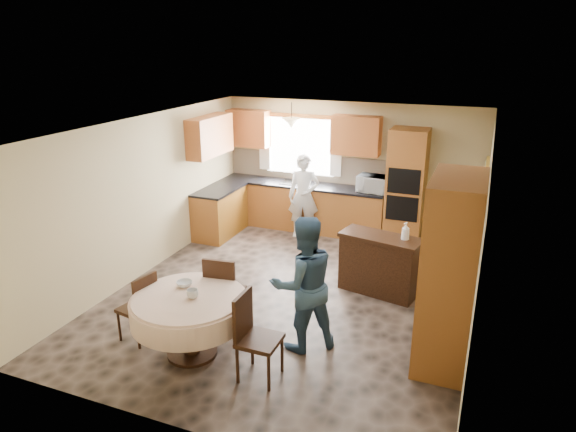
% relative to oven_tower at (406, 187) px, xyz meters
% --- Properties ---
extents(floor, '(5.00, 6.00, 0.01)m').
position_rel_oven_tower_xyz_m(floor, '(-1.15, -2.69, -1.06)').
color(floor, brown).
rests_on(floor, ground).
extents(ceiling, '(5.00, 6.00, 0.01)m').
position_rel_oven_tower_xyz_m(ceiling, '(-1.15, -2.69, 1.44)').
color(ceiling, white).
rests_on(ceiling, wall_back).
extents(wall_back, '(5.00, 0.02, 2.50)m').
position_rel_oven_tower_xyz_m(wall_back, '(-1.15, 0.31, 0.19)').
color(wall_back, tan).
rests_on(wall_back, floor).
extents(wall_front, '(5.00, 0.02, 2.50)m').
position_rel_oven_tower_xyz_m(wall_front, '(-1.15, -5.69, 0.19)').
color(wall_front, tan).
rests_on(wall_front, floor).
extents(wall_left, '(0.02, 6.00, 2.50)m').
position_rel_oven_tower_xyz_m(wall_left, '(-3.65, -2.69, 0.19)').
color(wall_left, tan).
rests_on(wall_left, floor).
extents(wall_right, '(0.02, 6.00, 2.50)m').
position_rel_oven_tower_xyz_m(wall_right, '(1.35, -2.69, 0.19)').
color(wall_right, tan).
rests_on(wall_right, floor).
extents(window, '(1.40, 0.03, 1.10)m').
position_rel_oven_tower_xyz_m(window, '(-2.15, 0.29, 0.54)').
color(window, white).
rests_on(window, wall_back).
extents(curtain_left, '(0.22, 0.02, 1.15)m').
position_rel_oven_tower_xyz_m(curtain_left, '(-2.90, 0.24, 0.59)').
color(curtain_left, white).
rests_on(curtain_left, wall_back).
extents(curtain_right, '(0.22, 0.02, 1.15)m').
position_rel_oven_tower_xyz_m(curtain_right, '(-1.40, 0.24, 0.59)').
color(curtain_right, white).
rests_on(curtain_right, wall_back).
extents(base_cab_back, '(3.30, 0.60, 0.88)m').
position_rel_oven_tower_xyz_m(base_cab_back, '(-2.00, 0.01, -0.62)').
color(base_cab_back, '#AB5C2D').
rests_on(base_cab_back, floor).
extents(counter_back, '(3.30, 0.64, 0.04)m').
position_rel_oven_tower_xyz_m(counter_back, '(-2.00, 0.01, -0.16)').
color(counter_back, black).
rests_on(counter_back, base_cab_back).
extents(base_cab_left, '(0.60, 1.20, 0.88)m').
position_rel_oven_tower_xyz_m(base_cab_left, '(-3.35, -0.89, -0.62)').
color(base_cab_left, '#AB5C2D').
rests_on(base_cab_left, floor).
extents(counter_left, '(0.64, 1.20, 0.04)m').
position_rel_oven_tower_xyz_m(counter_left, '(-3.35, -0.89, -0.16)').
color(counter_left, black).
rests_on(counter_left, base_cab_left).
extents(backsplash, '(3.30, 0.02, 0.55)m').
position_rel_oven_tower_xyz_m(backsplash, '(-2.00, 0.30, 0.12)').
color(backsplash, '#CDB290').
rests_on(backsplash, wall_back).
extents(wall_cab_left, '(0.85, 0.33, 0.72)m').
position_rel_oven_tower_xyz_m(wall_cab_left, '(-3.20, 0.15, 0.85)').
color(wall_cab_left, '#CA6C32').
rests_on(wall_cab_left, wall_back).
extents(wall_cab_right, '(0.90, 0.33, 0.72)m').
position_rel_oven_tower_xyz_m(wall_cab_right, '(-1.00, 0.15, 0.85)').
color(wall_cab_right, '#CA6C32').
rests_on(wall_cab_right, wall_back).
extents(wall_cab_side, '(0.33, 1.20, 0.72)m').
position_rel_oven_tower_xyz_m(wall_cab_side, '(-3.48, -0.89, 0.85)').
color(wall_cab_side, '#CA6C32').
rests_on(wall_cab_side, wall_left).
extents(oven_tower, '(0.66, 0.62, 2.12)m').
position_rel_oven_tower_xyz_m(oven_tower, '(0.00, 0.00, 0.00)').
color(oven_tower, '#AB5C2D').
rests_on(oven_tower, floor).
extents(oven_upper, '(0.56, 0.01, 0.45)m').
position_rel_oven_tower_xyz_m(oven_upper, '(0.00, -0.31, 0.19)').
color(oven_upper, black).
rests_on(oven_upper, oven_tower).
extents(oven_lower, '(0.56, 0.01, 0.45)m').
position_rel_oven_tower_xyz_m(oven_lower, '(0.00, -0.31, -0.31)').
color(oven_lower, black).
rests_on(oven_lower, oven_tower).
extents(pendant, '(0.36, 0.36, 0.18)m').
position_rel_oven_tower_xyz_m(pendant, '(-2.15, -0.19, 1.06)').
color(pendant, beige).
rests_on(pendant, ceiling).
extents(sideboard, '(1.26, 0.72, 0.84)m').
position_rel_oven_tower_xyz_m(sideboard, '(0.01, -2.14, -0.64)').
color(sideboard, '#361D0E').
rests_on(sideboard, floor).
extents(space_heater, '(0.46, 0.40, 0.53)m').
position_rel_oven_tower_xyz_m(space_heater, '(1.00, -1.74, -0.79)').
color(space_heater, black).
rests_on(space_heater, floor).
extents(cupboard, '(0.58, 1.16, 2.22)m').
position_rel_oven_tower_xyz_m(cupboard, '(1.07, -3.52, 0.05)').
color(cupboard, '#AB5C2D').
rests_on(cupboard, floor).
extents(dining_table, '(1.36, 1.36, 0.78)m').
position_rel_oven_tower_xyz_m(dining_table, '(-1.72, -4.57, -0.46)').
color(dining_table, '#361D0E').
rests_on(dining_table, floor).
extents(chair_left, '(0.46, 0.46, 0.91)m').
position_rel_oven_tower_xyz_m(chair_left, '(-2.45, -4.53, -0.56)').
color(chair_left, '#361D0E').
rests_on(chair_left, floor).
extents(chair_back, '(0.50, 0.50, 1.02)m').
position_rel_oven_tower_xyz_m(chair_back, '(-1.64, -3.90, -0.50)').
color(chair_back, '#361D0E').
rests_on(chair_back, floor).
extents(chair_right, '(0.44, 0.44, 1.01)m').
position_rel_oven_tower_xyz_m(chair_right, '(-0.86, -4.66, -0.50)').
color(chair_right, '#361D0E').
rests_on(chair_right, floor).
extents(framed_picture, '(0.06, 0.63, 0.52)m').
position_rel_oven_tower_xyz_m(framed_picture, '(1.32, -1.70, 0.71)').
color(framed_picture, gold).
rests_on(framed_picture, wall_right).
extents(microwave, '(0.59, 0.42, 0.31)m').
position_rel_oven_tower_xyz_m(microwave, '(-0.59, -0.04, 0.01)').
color(microwave, silver).
rests_on(microwave, counter_back).
extents(person_sink, '(0.66, 0.52, 1.60)m').
position_rel_oven_tower_xyz_m(person_sink, '(-1.82, -0.39, -0.26)').
color(person_sink, silver).
rests_on(person_sink, floor).
extents(person_dining, '(1.04, 1.02, 1.69)m').
position_rel_oven_tower_xyz_m(person_dining, '(-0.55, -3.90, -0.21)').
color(person_dining, '#335170').
rests_on(person_dining, floor).
extents(bowl_sideboard, '(0.26, 0.26, 0.05)m').
position_rel_oven_tower_xyz_m(bowl_sideboard, '(-0.38, -2.14, -0.19)').
color(bowl_sideboard, '#B2B2B2').
rests_on(bowl_sideboard, sideboard).
extents(bottle_sideboard, '(0.15, 0.15, 0.31)m').
position_rel_oven_tower_xyz_m(bottle_sideboard, '(0.35, -2.14, -0.06)').
color(bottle_sideboard, silver).
rests_on(bottle_sideboard, sideboard).
extents(cup_table, '(0.18, 0.18, 0.11)m').
position_rel_oven_tower_xyz_m(cup_table, '(-1.66, -4.58, -0.23)').
color(cup_table, '#B2B2B2').
rests_on(cup_table, dining_table).
extents(bowl_table, '(0.22, 0.22, 0.06)m').
position_rel_oven_tower_xyz_m(bowl_table, '(-1.91, -4.36, -0.25)').
color(bowl_table, '#B2B2B2').
rests_on(bowl_table, dining_table).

